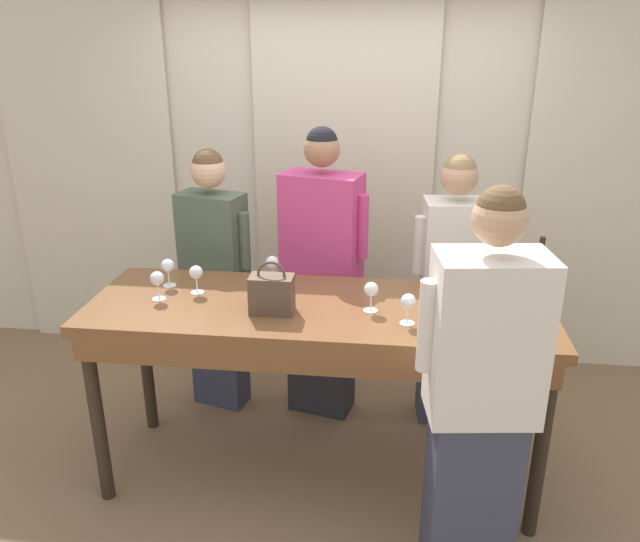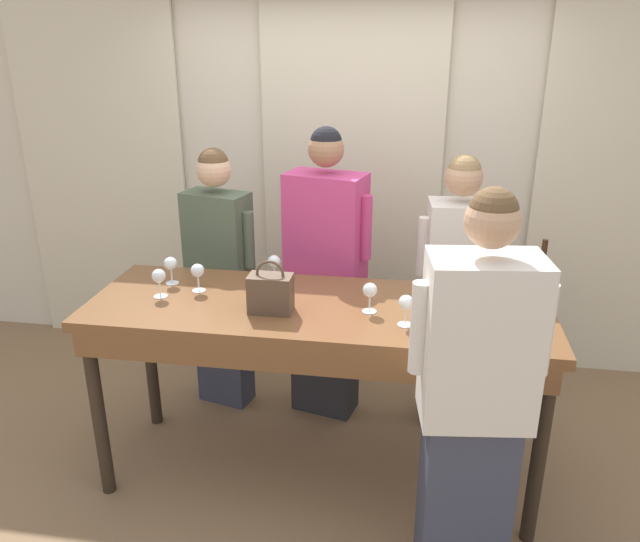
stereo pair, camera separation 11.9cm
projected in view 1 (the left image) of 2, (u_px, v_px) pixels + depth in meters
ground_plane at (318, 472)px, 3.50m from camera, size 18.00×18.00×0.00m
wall_back at (344, 169)px, 4.42m from camera, size 12.00×0.06×2.80m
curtain_panel_left at (92, 172)px, 4.58m from camera, size 1.25×0.03×2.69m
curtain_panel_center at (343, 179)px, 4.38m from camera, size 1.25×0.03×2.69m
curtain_panel_right at (619, 186)px, 4.18m from camera, size 1.25×0.03×2.69m
tasting_bar at (318, 326)px, 3.15m from camera, size 2.32×0.79×1.03m
wine_bottle at (538, 278)px, 3.12m from camera, size 0.09×0.09×0.34m
handbag at (272, 293)px, 3.01m from camera, size 0.21×0.12×0.27m
wine_glass_front_left at (480, 301)px, 2.90m from camera, size 0.07×0.07×0.15m
wine_glass_front_mid at (471, 273)px, 3.24m from camera, size 0.07×0.07×0.15m
wine_glass_front_right at (157, 280)px, 3.15m from camera, size 0.07×0.07×0.15m
wine_glass_center_left at (522, 271)px, 3.27m from camera, size 0.07×0.07×0.15m
wine_glass_center_mid at (530, 301)px, 2.90m from camera, size 0.07×0.07×0.15m
wine_glass_center_right at (408, 302)px, 2.89m from camera, size 0.07×0.07×0.15m
wine_glass_back_left at (196, 273)px, 3.23m from camera, size 0.07×0.07×0.15m
wine_glass_back_mid at (371, 290)px, 3.02m from camera, size 0.07×0.07×0.15m
wine_glass_back_right at (168, 267)px, 3.32m from camera, size 0.07×0.07×0.15m
wine_glass_near_host at (272, 263)px, 3.37m from camera, size 0.07×0.07×0.15m
guest_olive_jacket at (215, 278)px, 3.87m from camera, size 0.50×0.30×1.68m
guest_pink_top at (322, 276)px, 3.78m from camera, size 0.57×0.36×1.82m
guest_cream_sweater at (450, 290)px, 3.72m from camera, size 0.47×0.30×1.69m
host_pouring at (480, 402)px, 2.52m from camera, size 0.55×0.33×1.80m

